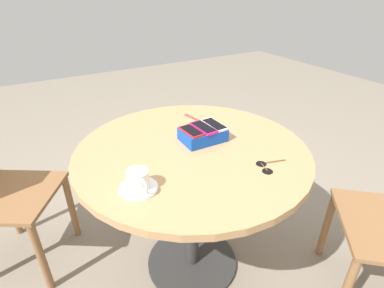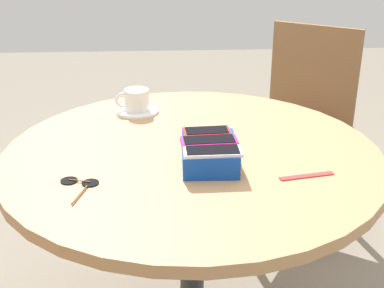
% 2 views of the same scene
% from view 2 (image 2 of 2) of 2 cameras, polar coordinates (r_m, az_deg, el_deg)
% --- Properties ---
extents(round_table, '(1.00, 1.00, 0.72)m').
position_cam_2_polar(round_table, '(1.47, 0.00, -5.26)').
color(round_table, '#2D2D2D').
rests_on(round_table, ground_plane).
extents(phone_box, '(0.19, 0.14, 0.06)m').
position_cam_2_polar(phone_box, '(1.33, 1.87, -0.99)').
color(phone_box, '#0F42AD').
rests_on(phone_box, round_table).
extents(phone_white, '(0.06, 0.14, 0.01)m').
position_cam_2_polar(phone_white, '(1.26, 2.22, -0.80)').
color(phone_white, silver).
rests_on(phone_white, phone_box).
extents(phone_magenta, '(0.07, 0.14, 0.01)m').
position_cam_2_polar(phone_magenta, '(1.32, 1.84, 0.30)').
color(phone_magenta, '#D11975').
rests_on(phone_magenta, phone_box).
extents(phone_red, '(0.07, 0.12, 0.01)m').
position_cam_2_polar(phone_red, '(1.37, 1.57, 1.33)').
color(phone_red, red).
rests_on(phone_red, phone_box).
extents(saucer, '(0.14, 0.14, 0.01)m').
position_cam_2_polar(saucer, '(1.69, -5.87, 3.53)').
color(saucer, white).
rests_on(saucer, round_table).
extents(coffee_cup, '(0.08, 0.11, 0.07)m').
position_cam_2_polar(coffee_cup, '(1.68, -6.00, 4.75)').
color(coffee_cup, white).
rests_on(coffee_cup, saucer).
extents(lanyard_strap, '(0.04, 0.14, 0.00)m').
position_cam_2_polar(lanyard_strap, '(1.31, 12.13, -3.36)').
color(lanyard_strap, red).
rests_on(lanyard_strap, round_table).
extents(sunglasses, '(0.14, 0.09, 0.01)m').
position_cam_2_polar(sunglasses, '(1.27, -11.90, -4.12)').
color(sunglasses, black).
rests_on(sunglasses, round_table).
extents(chair_far_side, '(0.55, 0.55, 0.86)m').
position_cam_2_polar(chair_far_side, '(2.32, 11.48, 1.74)').
color(chair_far_side, brown).
rests_on(chair_far_side, ground_plane).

